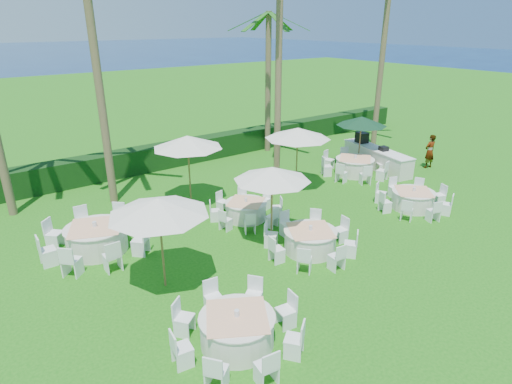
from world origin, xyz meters
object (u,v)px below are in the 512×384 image
at_px(banquet_table_b, 310,240).
at_px(banquet_table_f, 355,166).
at_px(umbrella_a, 158,207).
at_px(banquet_table_a, 237,329).
at_px(staff_person, 430,151).
at_px(banquet_table_d, 97,238).
at_px(buffet_table, 376,157).
at_px(banquet_table_c, 413,199).
at_px(banquet_table_e, 246,210).
at_px(umbrella_c, 188,142).
at_px(umbrella_b, 272,174).
at_px(umbrella_green, 362,121).
at_px(umbrella_d, 298,133).

bearing_deg(banquet_table_b, banquet_table_f, 31.31).
bearing_deg(umbrella_a, banquet_table_b, -12.10).
xyz_separation_m(banquet_table_b, banquet_table_f, (7.03, 4.27, 0.03)).
height_order(banquet_table_a, banquet_table_f, banquet_table_f).
xyz_separation_m(umbrella_a, staff_person, (15.57, 1.71, -1.59)).
bearing_deg(umbrella_a, banquet_table_d, 105.60).
relative_size(banquet_table_d, buffet_table, 0.77).
bearing_deg(banquet_table_b, banquet_table_a, -153.35).
xyz_separation_m(banquet_table_a, banquet_table_c, (10.09, 2.28, -0.02)).
height_order(banquet_table_d, banquet_table_e, banquet_table_d).
bearing_deg(banquet_table_b, umbrella_c, 101.23).
xyz_separation_m(banquet_table_c, staff_person, (5.17, 2.63, 0.48)).
height_order(umbrella_c, buffet_table, umbrella_c).
relative_size(umbrella_b, umbrella_c, 0.93).
distance_m(banquet_table_f, umbrella_b, 8.39).
relative_size(banquet_table_e, banquet_table_f, 0.84).
bearing_deg(umbrella_a, umbrella_green, 17.33).
bearing_deg(umbrella_d, banquet_table_f, -6.15).
bearing_deg(buffet_table, umbrella_d, 176.74).
bearing_deg(umbrella_c, umbrella_green, -5.57).
distance_m(umbrella_b, umbrella_c, 4.64).
bearing_deg(banquet_table_a, banquet_table_c, 12.71).
bearing_deg(banquet_table_d, umbrella_d, 2.91).
relative_size(umbrella_a, umbrella_c, 0.96).
bearing_deg(banquet_table_d, umbrella_a, -74.40).
xyz_separation_m(umbrella_a, umbrella_c, (3.51, 4.91, 0.15)).
bearing_deg(staff_person, umbrella_d, -8.01).
xyz_separation_m(banquet_table_d, staff_person, (16.46, -1.48, 0.41)).
bearing_deg(banquet_table_a, umbrella_a, 95.51).
relative_size(banquet_table_c, buffet_table, 0.64).
relative_size(banquet_table_c, banquet_table_e, 1.05).
height_order(banquet_table_d, umbrella_d, umbrella_d).
distance_m(umbrella_a, umbrella_d, 8.98).
xyz_separation_m(umbrella_b, umbrella_green, (8.71, 3.69, -0.05)).
distance_m(banquet_table_b, umbrella_c, 6.42).
xyz_separation_m(banquet_table_e, umbrella_b, (-0.33, -1.96, 2.07)).
distance_m(banquet_table_d, umbrella_green, 13.88).
height_order(banquet_table_c, umbrella_d, umbrella_d).
height_order(banquet_table_a, umbrella_b, umbrella_b).
xyz_separation_m(banquet_table_c, umbrella_green, (2.42, 4.92, 2.00)).
distance_m(banquet_table_b, umbrella_d, 6.21).
height_order(umbrella_a, staff_person, umbrella_a).
bearing_deg(umbrella_d, umbrella_green, 4.38).
xyz_separation_m(banquet_table_e, buffet_table, (8.98, 1.08, 0.18)).
xyz_separation_m(banquet_table_a, banquet_table_e, (4.14, 5.47, -0.04)).
height_order(buffet_table, staff_person, staff_person).
bearing_deg(umbrella_a, banquet_table_a, -84.49).
bearing_deg(umbrella_green, banquet_table_b, -148.43).
height_order(banquet_table_a, banquet_table_c, banquet_table_a).
bearing_deg(umbrella_green, staff_person, -39.91).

